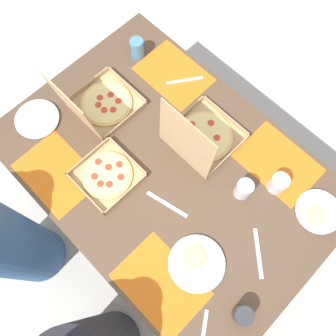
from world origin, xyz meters
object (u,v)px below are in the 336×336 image
(plate_near_right, at_px, (37,119))
(diner_right_seat, at_px, (4,243))
(cup_red, at_px, (243,315))
(cup_clear_left, at_px, (137,48))
(cup_dark, at_px, (278,183))
(pizza_box_corner_left, at_px, (201,137))
(pizza_box_center, at_px, (99,104))
(plate_near_left, at_px, (318,212))
(pizza_box_edge_far, at_px, (107,175))
(cup_spare, at_px, (244,189))
(plate_far_left, at_px, (196,263))

(plate_near_right, relative_size, diner_right_seat, 0.18)
(cup_red, bearing_deg, cup_clear_left, -25.18)
(cup_dark, bearing_deg, pizza_box_corner_left, 11.53)
(pizza_box_corner_left, distance_m, diner_right_seat, 1.09)
(cup_dark, xyz_separation_m, diner_right_seat, (0.75, 1.07, -0.26))
(pizza_box_center, height_order, cup_red, pizza_box_center)
(pizza_box_corner_left, xyz_separation_m, cup_dark, (-0.39, -0.08, -0.00))
(plate_near_right, xyz_separation_m, cup_dark, (-1.03, -0.56, 0.04))
(diner_right_seat, bearing_deg, plate_near_left, -130.69)
(diner_right_seat, bearing_deg, pizza_box_edge_far, -107.23)
(plate_near_left, bearing_deg, cup_clear_left, -0.64)
(cup_spare, bearing_deg, plate_near_right, 24.43)
(pizza_box_center, xyz_separation_m, plate_far_left, (-0.84, 0.20, -0.04))
(diner_right_seat, bearing_deg, cup_red, -150.74)
(pizza_box_center, relative_size, cup_spare, 3.19)
(pizza_box_corner_left, xyz_separation_m, plate_near_left, (-0.60, -0.12, -0.04))
(plate_far_left, xyz_separation_m, plate_near_left, (-0.23, -0.54, 0.00))
(pizza_box_center, relative_size, cup_dark, 3.34)
(cup_spare, xyz_separation_m, cup_dark, (-0.09, -0.13, -0.00))
(pizza_box_center, xyz_separation_m, plate_near_left, (-1.06, -0.34, -0.04))
(pizza_box_corner_left, bearing_deg, cup_spare, 170.83)
(pizza_box_edge_far, xyz_separation_m, plate_far_left, (-0.55, -0.01, -0.00))
(plate_far_left, relative_size, cup_spare, 2.35)
(plate_far_left, relative_size, cup_red, 2.77)
(plate_far_left, xyz_separation_m, cup_clear_left, (0.95, -0.55, 0.04))
(cup_red, bearing_deg, plate_near_left, -86.21)
(cup_spare, height_order, diner_right_seat, diner_right_seat)
(plate_near_right, bearing_deg, cup_spare, -155.57)
(cup_spare, bearing_deg, cup_clear_left, -11.71)
(pizza_box_edge_far, relative_size, cup_dark, 2.70)
(pizza_box_center, height_order, plate_near_right, pizza_box_center)
(cup_clear_left, bearing_deg, plate_near_right, 83.99)
(cup_clear_left, bearing_deg, pizza_box_corner_left, 166.97)
(plate_far_left, bearing_deg, cup_clear_left, -30.16)
(cup_spare, relative_size, diner_right_seat, 0.09)
(pizza_box_edge_far, height_order, pizza_box_center, pizza_box_center)
(plate_near_left, bearing_deg, plate_near_right, 25.69)
(pizza_box_edge_far, relative_size, plate_near_right, 1.23)
(pizza_box_corner_left, distance_m, cup_spare, 0.31)
(pizza_box_corner_left, bearing_deg, cup_clear_left, -13.03)
(plate_near_left, distance_m, diner_right_seat, 1.48)
(plate_far_left, bearing_deg, diner_right_seat, 38.31)
(pizza_box_corner_left, xyz_separation_m, pizza_box_center, (0.46, 0.22, -0.00))
(cup_spare, relative_size, cup_clear_left, 0.95)
(pizza_box_corner_left, bearing_deg, pizza_box_center, 25.07)
(pizza_box_corner_left, xyz_separation_m, cup_spare, (-0.30, 0.05, -0.00))
(pizza_box_center, distance_m, cup_spare, 0.79)
(pizza_box_center, bearing_deg, plate_near_left, -162.46)
(plate_near_right, relative_size, plate_far_left, 0.89)
(pizza_box_center, distance_m, cup_clear_left, 0.37)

